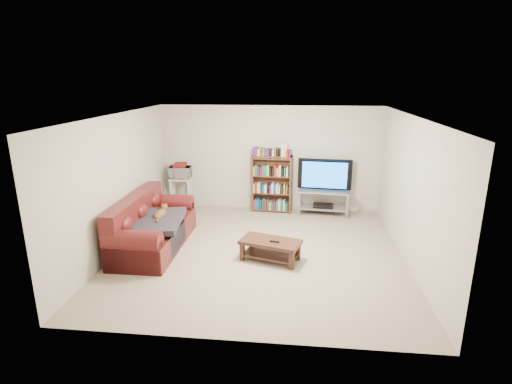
# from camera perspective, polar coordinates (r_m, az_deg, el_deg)

# --- Properties ---
(floor) EXTENTS (5.00, 5.00, 0.00)m
(floor) POSITION_cam_1_polar(r_m,az_deg,el_deg) (7.19, 0.46, -8.59)
(floor) COLOR tan
(floor) RESTS_ON ground
(ceiling) EXTENTS (5.00, 5.00, 0.00)m
(ceiling) POSITION_cam_1_polar(r_m,az_deg,el_deg) (6.56, 0.51, 10.83)
(ceiling) COLOR white
(ceiling) RESTS_ON ground
(wall_back) EXTENTS (5.00, 0.00, 5.00)m
(wall_back) POSITION_cam_1_polar(r_m,az_deg,el_deg) (9.20, 2.02, 4.79)
(wall_back) COLOR beige
(wall_back) RESTS_ON ground
(wall_front) EXTENTS (5.00, 0.00, 5.00)m
(wall_front) POSITION_cam_1_polar(r_m,az_deg,el_deg) (4.43, -2.73, -7.93)
(wall_front) COLOR beige
(wall_front) RESTS_ON ground
(wall_left) EXTENTS (0.00, 5.00, 5.00)m
(wall_left) POSITION_cam_1_polar(r_m,az_deg,el_deg) (7.44, -19.06, 1.18)
(wall_left) COLOR beige
(wall_left) RESTS_ON ground
(wall_right) EXTENTS (0.00, 5.00, 5.00)m
(wall_right) POSITION_cam_1_polar(r_m,az_deg,el_deg) (7.00, 21.31, 0.04)
(wall_right) COLOR beige
(wall_right) RESTS_ON ground
(sofa) EXTENTS (0.98, 2.23, 0.95)m
(sofa) POSITION_cam_1_polar(r_m,az_deg,el_deg) (7.55, -14.87, -5.20)
(sofa) COLOR #571716
(sofa) RESTS_ON floor
(blanket) EXTENTS (0.96, 1.19, 0.19)m
(blanket) POSITION_cam_1_polar(r_m,az_deg,el_deg) (7.27, -14.02, -4.07)
(blanket) COLOR #2F2A35
(blanket) RESTS_ON sofa
(cat) EXTENTS (0.25, 0.61, 0.18)m
(cat) POSITION_cam_1_polar(r_m,az_deg,el_deg) (7.43, -13.54, -3.11)
(cat) COLOR brown
(cat) RESTS_ON sofa
(coffee_table) EXTENTS (1.09, 0.76, 0.36)m
(coffee_table) POSITION_cam_1_polar(r_m,az_deg,el_deg) (6.80, 2.06, -7.77)
(coffee_table) COLOR #3C2015
(coffee_table) RESTS_ON floor
(remote) EXTENTS (0.17, 0.07, 0.02)m
(remote) POSITION_cam_1_polar(r_m,az_deg,el_deg) (6.69, 2.66, -7.08)
(remote) COLOR black
(remote) RESTS_ON coffee_table
(tv_stand) EXTENTS (1.15, 0.60, 0.56)m
(tv_stand) POSITION_cam_1_polar(r_m,az_deg,el_deg) (9.14, 9.61, -0.84)
(tv_stand) COLOR #999EA3
(tv_stand) RESTS_ON floor
(television) EXTENTS (1.21, 0.26, 0.69)m
(television) POSITION_cam_1_polar(r_m,az_deg,el_deg) (9.00, 9.76, 2.38)
(television) COLOR black
(television) RESTS_ON tv_stand
(dvd_player) EXTENTS (0.47, 0.35, 0.06)m
(dvd_player) POSITION_cam_1_polar(r_m,az_deg,el_deg) (9.19, 9.55, -1.94)
(dvd_player) COLOR black
(dvd_player) RESTS_ON tv_stand
(bookshelf) EXTENTS (0.92, 0.34, 1.31)m
(bookshelf) POSITION_cam_1_polar(r_m,az_deg,el_deg) (9.12, 2.29, 1.30)
(bookshelf) COLOR #502D1C
(bookshelf) RESTS_ON floor
(shelf_clutter) EXTENTS (0.67, 0.22, 0.28)m
(shelf_clutter) POSITION_cam_1_polar(r_m,az_deg,el_deg) (8.96, 2.98, 5.86)
(shelf_clutter) COLOR silver
(shelf_clutter) RESTS_ON bookshelf
(microwave_stand) EXTENTS (0.51, 0.39, 0.77)m
(microwave_stand) POSITION_cam_1_polar(r_m,az_deg,el_deg) (9.39, -10.65, 0.34)
(microwave_stand) COLOR silver
(microwave_stand) RESTS_ON floor
(microwave) EXTENTS (0.50, 0.36, 0.26)m
(microwave) POSITION_cam_1_polar(r_m,az_deg,el_deg) (9.29, -10.78, 2.77)
(microwave) COLOR silver
(microwave) RESTS_ON microwave_stand
(game_boxes) EXTENTS (0.30, 0.27, 0.05)m
(game_boxes) POSITION_cam_1_polar(r_m,az_deg,el_deg) (9.25, -10.83, 3.72)
(game_boxes) COLOR maroon
(game_boxes) RESTS_ON microwave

